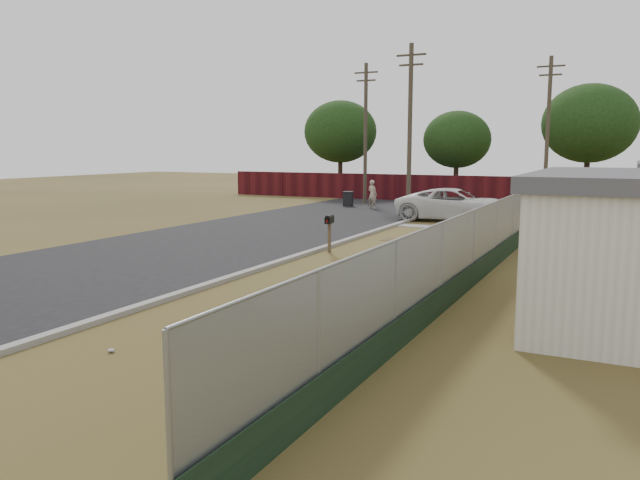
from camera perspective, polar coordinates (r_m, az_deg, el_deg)
The scene contains 12 objects.
ground at distance 17.82m, azimuth 3.91°, elevation -3.21°, with size 120.00×120.00×0.00m, color brown.
street at distance 27.89m, azimuth -2.56°, elevation 1.04°, with size 15.10×60.00×0.12m.
chainlink_fence at distance 17.74m, azimuth 14.58°, elevation -0.90°, with size 0.10×27.06×2.02m.
privacy_fence at distance 43.13m, azimuth 9.35°, elevation 4.71°, with size 30.00×0.12×1.80m, color #450E12.
utility_poles at distance 38.24m, azimuth 10.93°, elevation 9.90°, with size 12.60×8.24×9.00m.
horizon_trees at distance 40.13m, azimuth 18.35°, elevation 9.46°, with size 33.32×31.94×7.78m.
fire_hydrant at distance 11.12m, azimuth -6.75°, elevation -8.19°, with size 0.43×0.43×0.89m.
mailbox at distance 21.52m, azimuth 0.87°, elevation 1.59°, with size 0.27×0.57×1.31m.
pickup_truck at distance 31.64m, azimuth 12.28°, elevation 3.17°, with size 2.68×5.82×1.62m, color silver.
pedestrian at distance 37.54m, azimuth 4.81°, elevation 4.19°, with size 0.62×0.41×1.71m, color tan.
trash_bin at distance 38.89m, azimuth 2.59°, elevation 3.80°, with size 0.71×0.70×0.93m.
scattered_litter at distance 14.82m, azimuth 0.16°, elevation -5.42°, with size 3.19×12.71×0.07m.
Camera 1 is at (6.68, -16.14, 3.57)m, focal length 35.00 mm.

